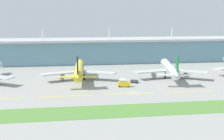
# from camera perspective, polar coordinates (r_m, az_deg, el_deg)

# --- Properties ---
(ground_plane) EXTENTS (600.00, 600.00, 0.00)m
(ground_plane) POSITION_cam_1_polar(r_m,az_deg,el_deg) (163.11, 4.14, -4.30)
(ground_plane) COLOR gray
(terminal_building) EXTENTS (288.00, 34.00, 29.99)m
(terminal_building) POSITION_cam_1_polar(r_m,az_deg,el_deg) (263.13, -0.68, 3.82)
(terminal_building) COLOR #6693A8
(terminal_building) RESTS_ON ground
(airliner_near_middle) EXTENTS (48.71, 61.33, 18.90)m
(airliner_near_middle) POSITION_cam_1_polar(r_m,az_deg,el_deg) (193.60, -6.35, 0.00)
(airliner_near_middle) COLOR yellow
(airliner_near_middle) RESTS_ON ground
(airliner_far_middle) EXTENTS (48.03, 59.21, 18.90)m
(airliner_far_middle) POSITION_cam_1_polar(r_m,az_deg,el_deg) (200.70, 11.08, 0.24)
(airliner_far_middle) COLOR silver
(airliner_far_middle) RESTS_ON ground
(taxiway_stripe_mid_west) EXTENTS (28.00, 0.70, 0.04)m
(taxiway_stripe_mid_west) POSITION_cam_1_polar(r_m,az_deg,el_deg) (156.78, -9.01, -5.02)
(taxiway_stripe_mid_west) COLOR yellow
(taxiway_stripe_mid_west) RESTS_ON ground
(taxiway_stripe_centre) EXTENTS (28.00, 0.70, 0.04)m
(taxiway_stripe_centre) POSITION_cam_1_polar(r_m,az_deg,el_deg) (159.75, 3.31, -4.61)
(taxiway_stripe_centre) COLOR yellow
(taxiway_stripe_centre) RESTS_ON ground
(taxiway_stripe_mid_east) EXTENTS (28.00, 0.70, 0.04)m
(taxiway_stripe_mid_east) POSITION_cam_1_polar(r_m,az_deg,el_deg) (169.63, 14.67, -4.04)
(taxiway_stripe_mid_east) COLOR yellow
(taxiway_stripe_mid_east) RESTS_ON ground
(grass_verge) EXTENTS (300.00, 18.00, 0.10)m
(grass_verge) POSITION_cam_1_polar(r_m,az_deg,el_deg) (134.94, 6.88, -7.55)
(grass_verge) COLOR #518438
(grass_verge) RESTS_ON ground
(pushback_tug) EXTENTS (5.01, 4.11, 1.85)m
(pushback_tug) POSITION_cam_1_polar(r_m,az_deg,el_deg) (184.96, 4.32, -2.16)
(pushback_tug) COLOR #333842
(pushback_tug) RESTS_ON ground
(fuel_truck) EXTENTS (7.49, 3.58, 4.95)m
(fuel_truck) POSITION_cam_1_polar(r_m,az_deg,el_deg) (174.29, 2.25, -2.54)
(fuel_truck) COLOR gold
(fuel_truck) RESTS_ON ground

